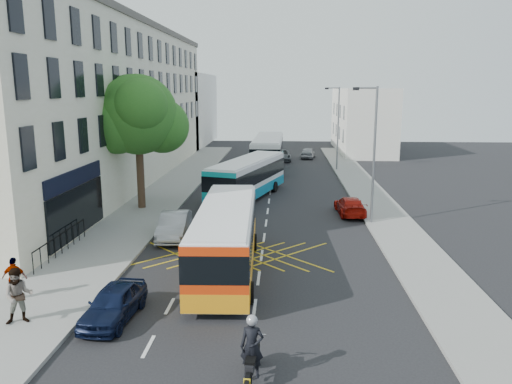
# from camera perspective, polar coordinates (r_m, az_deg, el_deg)

# --- Properties ---
(ground) EXTENTS (120.00, 120.00, 0.00)m
(ground) POSITION_cam_1_polar(r_m,az_deg,el_deg) (19.07, -0.17, -13.13)
(ground) COLOR black
(ground) RESTS_ON ground
(pavement_left) EXTENTS (5.00, 70.00, 0.15)m
(pavement_left) POSITION_cam_1_polar(r_m,az_deg,el_deg) (34.57, -12.89, -1.83)
(pavement_left) COLOR gray
(pavement_left) RESTS_ON ground
(pavement_right) EXTENTS (3.00, 70.00, 0.15)m
(pavement_right) POSITION_cam_1_polar(r_m,az_deg,el_deg) (33.86, 14.14, -2.17)
(pavement_right) COLOR gray
(pavement_right) RESTS_ON ground
(terrace_main) EXTENTS (8.30, 45.00, 13.50)m
(terrace_main) POSITION_cam_1_polar(r_m,az_deg,el_deg) (44.39, -16.82, 9.65)
(terrace_main) COLOR beige
(terrace_main) RESTS_ON ground
(terrace_far) EXTENTS (8.00, 20.00, 10.00)m
(terrace_far) POSITION_cam_1_polar(r_m,az_deg,el_deg) (73.87, -8.66, 9.31)
(terrace_far) COLOR silver
(terrace_far) RESTS_ON ground
(building_right) EXTENTS (6.00, 18.00, 8.00)m
(building_right) POSITION_cam_1_polar(r_m,az_deg,el_deg) (66.15, 11.98, 8.04)
(building_right) COLOR silver
(building_right) RESTS_ON ground
(street_tree) EXTENTS (6.30, 5.70, 8.80)m
(street_tree) POSITION_cam_1_polar(r_m,az_deg,el_deg) (33.66, -13.41, 8.50)
(street_tree) COLOR #382619
(street_tree) RESTS_ON pavement_left
(lamp_near) EXTENTS (1.45, 0.15, 8.00)m
(lamp_near) POSITION_cam_1_polar(r_m,az_deg,el_deg) (29.92, 13.19, 4.92)
(lamp_near) COLOR slate
(lamp_near) RESTS_ON pavement_right
(lamp_far) EXTENTS (1.45, 0.15, 8.00)m
(lamp_far) POSITION_cam_1_polar(r_m,az_deg,el_deg) (49.66, 9.25, 7.69)
(lamp_far) COLOR slate
(lamp_far) RESTS_ON pavement_right
(railings) EXTENTS (0.08, 5.60, 1.14)m
(railings) POSITION_cam_1_polar(r_m,az_deg,el_deg) (26.03, -21.37, -5.37)
(railings) COLOR black
(railings) RESTS_ON pavement_left
(bus_near) EXTENTS (2.88, 10.51, 2.93)m
(bus_near) POSITION_cam_1_polar(r_m,az_deg,el_deg) (22.26, -3.44, -5.20)
(bus_near) COLOR silver
(bus_near) RESTS_ON ground
(bus_mid) EXTENTS (5.34, 10.71, 2.94)m
(bus_mid) POSITION_cam_1_polar(r_m,az_deg,el_deg) (36.74, -0.98, 1.62)
(bus_mid) COLOR silver
(bus_mid) RESTS_ON ground
(bus_far) EXTENTS (3.11, 11.86, 3.32)m
(bus_far) POSITION_cam_1_polar(r_m,az_deg,el_deg) (49.73, 1.38, 4.53)
(bus_far) COLOR silver
(bus_far) RESTS_ON ground
(motorbike) EXTENTS (0.72, 2.25, 1.99)m
(motorbike) POSITION_cam_1_polar(r_m,az_deg,el_deg) (14.46, -0.45, -17.62)
(motorbike) COLOR black
(motorbike) RESTS_ON ground
(parked_car_blue) EXTENTS (1.74, 3.72, 1.23)m
(parked_car_blue) POSITION_cam_1_polar(r_m,az_deg,el_deg) (18.66, -15.95, -12.13)
(parked_car_blue) COLOR black
(parked_car_blue) RESTS_ON ground
(parked_car_silver) EXTENTS (1.78, 4.34, 1.40)m
(parked_car_silver) POSITION_cam_1_polar(r_m,az_deg,el_deg) (27.59, -9.33, -3.80)
(parked_car_silver) COLOR #9FA1A6
(parked_car_silver) RESTS_ON ground
(red_hatchback) EXTENTS (1.84, 4.08, 1.16)m
(red_hatchback) POSITION_cam_1_polar(r_m,az_deg,el_deg) (32.82, 10.69, -1.55)
(red_hatchback) COLOR #A71007
(red_hatchback) RESTS_ON ground
(distant_car_grey) EXTENTS (2.28, 4.58, 1.25)m
(distant_car_grey) POSITION_cam_1_polar(r_m,az_deg,el_deg) (56.35, 2.90, 4.22)
(distant_car_grey) COLOR #464A4F
(distant_car_grey) RESTS_ON ground
(distant_car_silver) EXTENTS (1.96, 3.87, 1.26)m
(distant_car_silver) POSITION_cam_1_polar(r_m,az_deg,el_deg) (58.67, 5.96, 4.48)
(distant_car_silver) COLOR #9B9CA2
(distant_car_silver) RESTS_ON ground
(pedestrian_near) EXTENTS (1.16, 1.04, 1.96)m
(pedestrian_near) POSITION_cam_1_polar(r_m,az_deg,el_deg) (19.06, -25.51, -10.67)
(pedestrian_near) COLOR gray
(pedestrian_near) RESTS_ON pavement_left
(pedestrian_far) EXTENTS (0.96, 0.42, 1.63)m
(pedestrian_far) POSITION_cam_1_polar(r_m,az_deg,el_deg) (21.31, -25.86, -8.83)
(pedestrian_far) COLOR gray
(pedestrian_far) RESTS_ON pavement_left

